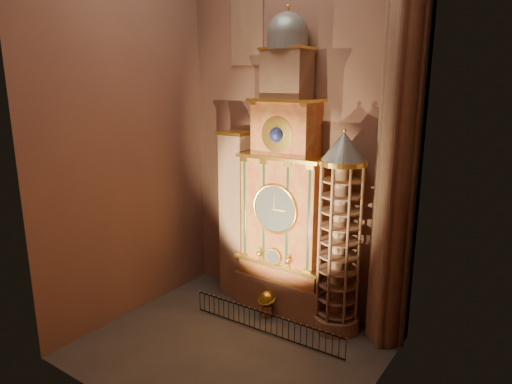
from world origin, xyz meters
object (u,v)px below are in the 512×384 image
Objects in this scene: astronomical_clock at (285,198)px; portrait_tower at (236,215)px; stair_turret at (340,236)px; celestial_globe at (267,301)px; iron_railing at (266,323)px.

astronomical_clock reaches higher than portrait_tower.
astronomical_clock is 3.78m from stair_turret.
celestial_globe is at bearing -99.75° from astronomical_clock.
portrait_tower is 0.94× the size of stair_turret.
stair_turret reaches higher than celestial_globe.
portrait_tower is at bearing 177.67° from stair_turret.
stair_turret is at bearing 16.41° from celestial_globe.
celestial_globe reaches higher than iron_railing.
astronomical_clock reaches higher than celestial_globe.
portrait_tower is 5.46m from celestial_globe.
portrait_tower reaches higher than iron_railing.
stair_turret is (3.50, -0.26, -1.41)m from astronomical_clock.
astronomical_clock is 1.55× the size of stair_turret.
iron_railing is at bearing -58.71° from celestial_globe.
portrait_tower is at bearing 156.44° from celestial_globe.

